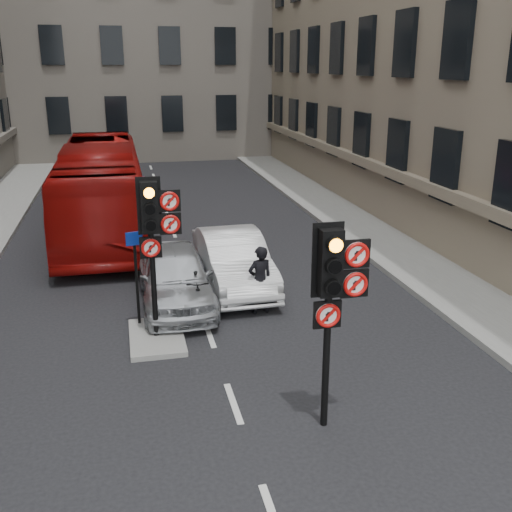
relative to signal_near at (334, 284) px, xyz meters
name	(u,v)px	position (x,y,z in m)	size (l,w,h in m)	color
ground	(258,472)	(-1.49, -0.99, -2.58)	(120.00, 120.00, 0.00)	black
pavement_right	(377,233)	(5.71, 11.01, -2.50)	(3.00, 50.00, 0.16)	gray
centre_island	(157,337)	(-2.69, 4.01, -2.52)	(1.20, 2.00, 0.12)	gray
building_far	(136,3)	(-1.49, 37.01, 7.42)	(30.00, 14.00, 20.00)	slate
signal_near	(334,284)	(0.00, 0.00, 0.00)	(0.91, 0.40, 3.58)	black
signal_far	(154,224)	(-2.60, 4.00, 0.12)	(0.91, 0.40, 3.58)	black
car_silver	(175,276)	(-2.05, 6.04, -1.82)	(1.80, 4.47, 1.52)	#A3A6AA
car_white	(233,260)	(-0.36, 7.00, -1.82)	(1.62, 4.65, 1.53)	silver
car_pink	(125,201)	(-3.16, 15.88, -1.94)	(1.81, 4.46, 1.29)	#DD41A1
bus_red	(101,189)	(-3.99, 13.68, -0.96)	(2.73, 11.67, 3.25)	maroon
motorcycle	(197,297)	(-1.63, 5.01, -2.02)	(0.52, 1.86, 1.12)	black
motorcyclist	(260,280)	(-0.06, 5.01, -1.71)	(0.63, 0.42, 1.74)	black
info_sign	(136,265)	(-3.04, 4.74, -1.01)	(0.38, 0.16, 2.24)	black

